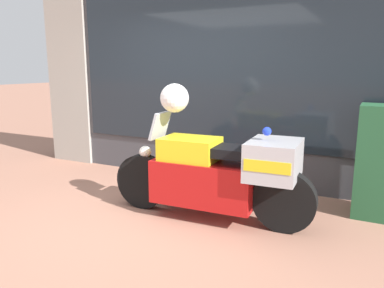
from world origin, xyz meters
TOP-DOWN VIEW (x-y plane):
  - ground_plane at (0.00, 0.00)m, footprint 60.00×60.00m
  - shop_building at (-0.39, 2.00)m, footprint 5.83×0.55m
  - window_display at (0.35, 2.03)m, footprint 4.53×0.30m
  - paramedic_motorcycle at (0.88, 0.49)m, footprint 2.31×0.66m
  - white_helmet at (0.36, 0.47)m, footprint 0.31×0.31m

SIDE VIEW (x-z plane):
  - ground_plane at x=0.00m, z-range 0.00..0.00m
  - window_display at x=0.35m, z-range -0.53..1.49m
  - paramedic_motorcycle at x=0.88m, z-range -0.05..1.12m
  - white_helmet at x=0.36m, z-range 1.16..1.48m
  - shop_building at x=-0.39m, z-range 0.01..3.69m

